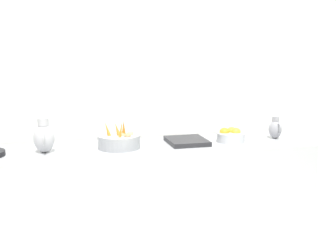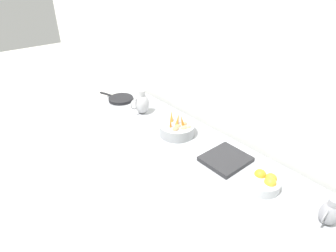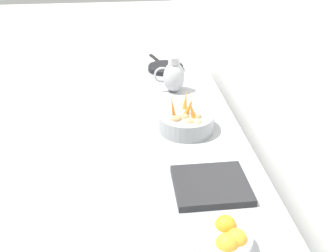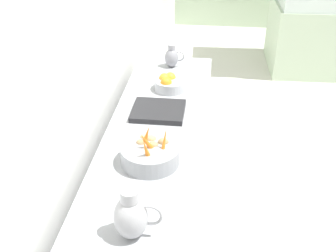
{
  "view_description": "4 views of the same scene",
  "coord_description": "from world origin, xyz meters",
  "px_view_note": "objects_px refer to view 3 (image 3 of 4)",
  "views": [
    {
      "loc": [
        1.63,
        -0.61,
        1.61
      ],
      "look_at": [
        -1.5,
        0.21,
        1.03
      ],
      "focal_mm": 45.7,
      "sensor_mm": 36.0,
      "label": 1
    },
    {
      "loc": [
        -0.1,
        1.41,
        2.2
      ],
      "look_at": [
        -1.42,
        -0.18,
        0.99
      ],
      "focal_mm": 29.32,
      "sensor_mm": 36.0,
      "label": 2
    },
    {
      "loc": [
        -1.19,
        1.74,
        2.0
      ],
      "look_at": [
        -1.4,
        -0.07,
        0.96
      ],
      "focal_mm": 41.09,
      "sensor_mm": 36.0,
      "label": 3
    },
    {
      "loc": [
        -1.2,
        -2.04,
        2.25
      ],
      "look_at": [
        -1.43,
        -0.1,
        1.07
      ],
      "focal_mm": 45.54,
      "sensor_mm": 36.0,
      "label": 4
    }
  ],
  "objects_px": {
    "metal_pitcher_tall": "(173,76)",
    "vegetable_colander": "(186,121)",
    "skillet_on_counter": "(165,68)",
    "orange_bowl": "(224,240)"
  },
  "relations": [
    {
      "from": "metal_pitcher_tall",
      "to": "skillet_on_counter",
      "type": "bearing_deg",
      "value": -88.41
    },
    {
      "from": "vegetable_colander",
      "to": "skillet_on_counter",
      "type": "xyz_separation_m",
      "value": [
        0.02,
        -0.96,
        -0.04
      ]
    },
    {
      "from": "vegetable_colander",
      "to": "skillet_on_counter",
      "type": "bearing_deg",
      "value": -89.09
    },
    {
      "from": "skillet_on_counter",
      "to": "metal_pitcher_tall",
      "type": "bearing_deg",
      "value": 91.59
    },
    {
      "from": "orange_bowl",
      "to": "metal_pitcher_tall",
      "type": "distance_m",
      "value": 1.45
    },
    {
      "from": "orange_bowl",
      "to": "metal_pitcher_tall",
      "type": "bearing_deg",
      "value": -89.93
    },
    {
      "from": "vegetable_colander",
      "to": "metal_pitcher_tall",
      "type": "xyz_separation_m",
      "value": [
        0.0,
        -0.55,
        0.06
      ]
    },
    {
      "from": "metal_pitcher_tall",
      "to": "vegetable_colander",
      "type": "bearing_deg",
      "value": 90.39
    },
    {
      "from": "vegetable_colander",
      "to": "skillet_on_counter",
      "type": "distance_m",
      "value": 0.96
    },
    {
      "from": "metal_pitcher_tall",
      "to": "orange_bowl",
      "type": "bearing_deg",
      "value": 90.07
    }
  ]
}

